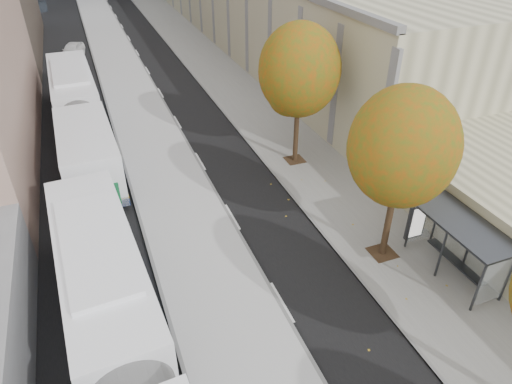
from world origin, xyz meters
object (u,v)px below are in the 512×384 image
bus_shelter (465,231)px  distant_car (72,50)px  bus_near (125,364)px  bus_far (79,114)px

bus_shelter → distant_car: 40.08m
bus_shelter → bus_near: bearing=-175.8°
bus_far → distant_car: (0.19, 19.10, -1.05)m
bus_near → bus_far: bearing=86.9°
bus_near → bus_far: bus_far is taller
bus_near → distant_car: bus_near is taller
bus_far → distant_car: bus_far is taller
bus_shelter → distant_car: size_ratio=1.12×
bus_shelter → distant_car: bus_shelter is taller
distant_car → bus_near: bearing=-71.5°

